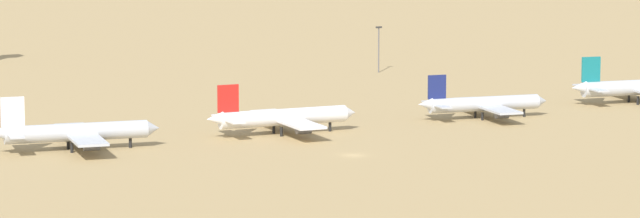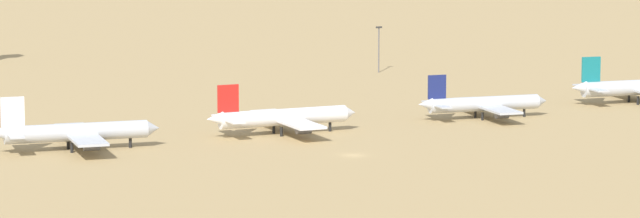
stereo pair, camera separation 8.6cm
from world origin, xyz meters
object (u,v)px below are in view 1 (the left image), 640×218
object	(u,v)px
parked_jet_navy_3	(483,104)
parked_jet_teal_4	(637,88)
parked_jet_white_1	(75,132)
parked_jet_red_2	(282,117)
light_pole_mid	(379,45)

from	to	relation	value
parked_jet_navy_3	parked_jet_teal_4	size ratio (longest dim) A/B	0.89
parked_jet_white_1	parked_jet_teal_4	world-z (taller)	parked_jet_teal_4
parked_jet_red_2	parked_jet_teal_4	world-z (taller)	parked_jet_teal_4
light_pole_mid	parked_jet_red_2	bearing A→B (deg)	-130.99
parked_jet_white_1	parked_jet_navy_3	world-z (taller)	parked_jet_white_1
parked_jet_navy_3	light_pole_mid	xyz separation A→B (m)	(23.79, 87.95, 4.24)
parked_jet_navy_3	parked_jet_red_2	bearing A→B (deg)	-171.59
parked_jet_white_1	parked_jet_navy_3	bearing A→B (deg)	8.34
parked_jet_red_2	parked_jet_teal_4	xyz separation A→B (m)	(99.25, 1.75, 0.13)
parked_jet_teal_4	parked_jet_white_1	bearing A→B (deg)	-169.43
parked_jet_white_1	parked_jet_red_2	size ratio (longest dim) A/B	1.00
parked_jet_teal_4	light_pole_mid	distance (m)	88.07
parked_jet_white_1	parked_jet_red_2	distance (m)	46.78
parked_jet_red_2	parked_jet_navy_3	distance (m)	51.26
parked_jet_white_1	parked_jet_navy_3	xyz separation A→B (m)	(97.98, -3.25, -0.32)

